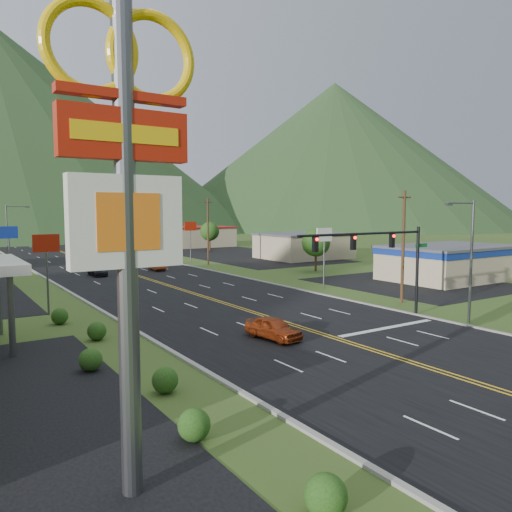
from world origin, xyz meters
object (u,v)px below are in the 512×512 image
pylon_sign (125,175)px  streetlight_east (469,253)px  car_red_near (273,328)px  car_red_far (157,266)px  streetlight_west (10,231)px  car_dark_mid (98,271)px  traffic_signal (382,250)px

pylon_sign → streetlight_east: 29.58m
streetlight_east → car_red_near: bearing=164.7°
streetlight_east → car_red_far: bearing=99.3°
streetlight_west → car_dark_mid: (7.49, -18.82, -4.57)m
streetlight_east → streetlight_west: bearing=110.9°
pylon_sign → car_red_far: 55.44m
car_dark_mid → pylon_sign: bearing=-103.8°
pylon_sign → streetlight_west: size_ratio=1.56×
car_dark_mid → streetlight_east: bearing=-68.8°
traffic_signal → streetlight_west: (-18.16, 56.00, -0.15)m
streetlight_east → car_red_far: size_ratio=2.19×
streetlight_west → car_dark_mid: bearing=-68.3°
car_dark_mid → car_red_far: (8.45, 1.29, 0.06)m
traffic_signal → pylon_sign: bearing=-152.9°
car_dark_mid → car_red_far: bearing=9.4°
streetlight_east → traffic_signal: bearing=139.6°
pylon_sign → streetlight_east: size_ratio=1.56×
pylon_sign → car_red_far: pylon_sign is taller
car_red_far → streetlight_east: bearing=104.6°
streetlight_east → car_dark_mid: size_ratio=2.13×
traffic_signal → car_red_far: size_ratio=3.19×
traffic_signal → car_red_near: bearing=-180.0°
car_red_near → streetlight_west: bearing=88.5°
car_red_near → car_dark_mid: (-0.76, 37.18, -0.10)m
streetlight_east → streetlight_west: (-22.86, 60.00, 0.00)m
car_red_near → car_dark_mid: 37.19m
traffic_signal → car_red_far: traffic_signal is taller
streetlight_west → car_red_near: (8.25, -56.01, -4.47)m
streetlight_west → car_red_near: 56.79m
traffic_signal → streetlight_east: streetlight_east is taller
car_dark_mid → car_red_far: 8.55m
car_red_near → car_red_far: (7.69, 38.47, -0.04)m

